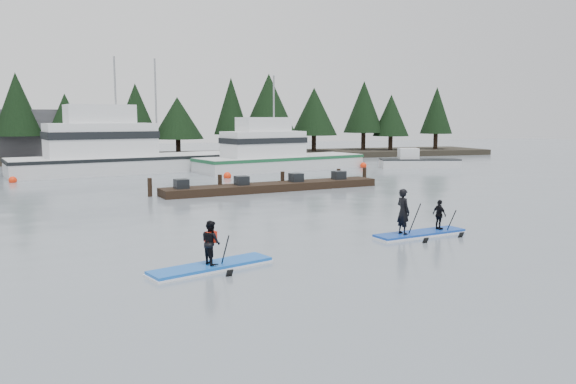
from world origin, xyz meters
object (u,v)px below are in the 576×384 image
object	(u,v)px
fishing_boat_medium	(277,162)
fishing_boat_large	(122,163)
paddleboard_duo	(418,221)
floating_dock	(273,187)
paddleboard_solo	(211,255)

from	to	relation	value
fishing_boat_medium	fishing_boat_large	bearing A→B (deg)	155.88
fishing_boat_large	fishing_boat_medium	world-z (taller)	fishing_boat_large
fishing_boat_medium	paddleboard_duo	size ratio (longest dim) A/B	3.98
floating_dock	paddleboard_duo	distance (m)	13.78
fishing_boat_large	paddleboard_duo	bearing A→B (deg)	-84.77
paddleboard_duo	fishing_boat_large	bearing A→B (deg)	98.17
paddleboard_duo	paddleboard_solo	bearing A→B (deg)	-174.85
paddleboard_solo	floating_dock	bearing A→B (deg)	47.78
floating_dock	fishing_boat_medium	bearing A→B (deg)	62.60
floating_dock	paddleboard_solo	xyz separation A→B (m)	(-6.53, -15.87, 0.17)
fishing_boat_large	floating_dock	bearing A→B (deg)	-73.95
fishing_boat_large	paddleboard_solo	size ratio (longest dim) A/B	4.95
fishing_boat_medium	paddleboard_solo	distance (m)	30.45
fishing_boat_large	floating_dock	size ratio (longest dim) A/B	1.37
floating_dock	paddleboard_duo	world-z (taller)	paddleboard_duo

